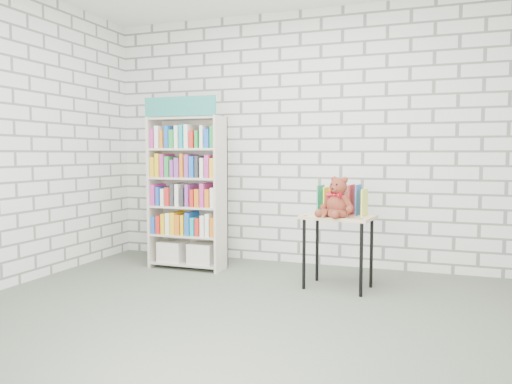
% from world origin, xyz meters
% --- Properties ---
extents(ground, '(4.50, 4.50, 0.00)m').
position_xyz_m(ground, '(0.00, 0.00, 0.00)').
color(ground, '#4F574A').
rests_on(ground, ground).
extents(room_shell, '(4.52, 4.02, 2.81)m').
position_xyz_m(room_shell, '(0.00, 0.00, 1.78)').
color(room_shell, silver).
rests_on(room_shell, ground).
extents(bookshelf, '(0.81, 0.32, 1.82)m').
position_xyz_m(bookshelf, '(-1.06, 1.36, 0.83)').
color(bookshelf, beige).
rests_on(bookshelf, ground).
extents(display_table, '(0.68, 0.52, 0.67)m').
position_xyz_m(display_table, '(0.61, 1.08, 0.58)').
color(display_table, tan).
rests_on(display_table, ground).
extents(table_books, '(0.46, 0.25, 0.26)m').
position_xyz_m(table_books, '(0.62, 1.18, 0.80)').
color(table_books, teal).
rests_on(table_books, display_table).
extents(teddy_bear, '(0.34, 0.32, 0.36)m').
position_xyz_m(teddy_bear, '(0.61, 0.98, 0.82)').
color(teddy_bear, maroon).
rests_on(teddy_bear, display_table).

